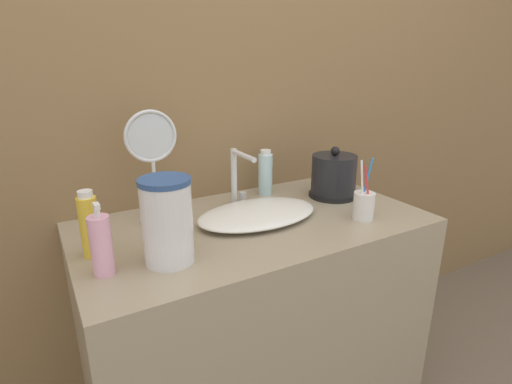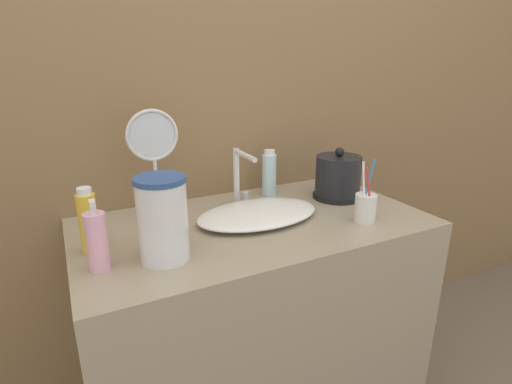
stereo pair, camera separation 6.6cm
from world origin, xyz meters
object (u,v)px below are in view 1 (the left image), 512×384
object	(u,v)px
faucet	(238,174)
electric_kettle	(334,177)
lotion_bottle	(101,245)
vanity_mirror	(153,159)
toothbrush_cup	(364,205)
water_pitcher	(167,221)
mouthwash_bottle	(265,173)
shampoo_bottle	(90,225)

from	to	relation	value
faucet	electric_kettle	distance (m)	0.38
lotion_bottle	vanity_mirror	xyz separation A→B (m)	(0.21, 0.27, 0.13)
faucet	toothbrush_cup	size ratio (longest dim) A/B	0.99
lotion_bottle	faucet	bearing A→B (deg)	27.38
lotion_bottle	water_pitcher	size ratio (longest dim) A/B	0.83
faucet	mouthwash_bottle	xyz separation A→B (m)	(0.15, 0.06, -0.03)
faucet	shampoo_bottle	bearing A→B (deg)	-164.11
faucet	vanity_mirror	bearing A→B (deg)	179.59
faucet	shampoo_bottle	size ratio (longest dim) A/B	1.12
mouthwash_bottle	vanity_mirror	size ratio (longest dim) A/B	0.49
vanity_mirror	water_pitcher	xyz separation A→B (m)	(-0.05, -0.28, -0.09)
toothbrush_cup	mouthwash_bottle	bearing A→B (deg)	111.47
toothbrush_cup	electric_kettle	bearing A→B (deg)	74.39
toothbrush_cup	lotion_bottle	size ratio (longest dim) A/B	1.10
electric_kettle	water_pitcher	xyz separation A→B (m)	(-0.71, -0.19, 0.04)
electric_kettle	vanity_mirror	bearing A→B (deg)	172.06
water_pitcher	faucet	bearing A→B (deg)	38.86
toothbrush_cup	vanity_mirror	size ratio (longest dim) A/B	0.57
faucet	water_pitcher	bearing A→B (deg)	-141.14
toothbrush_cup	vanity_mirror	world-z (taller)	vanity_mirror
faucet	water_pitcher	world-z (taller)	water_pitcher
electric_kettle	shampoo_bottle	xyz separation A→B (m)	(-0.88, -0.06, 0.01)
shampoo_bottle	water_pitcher	size ratio (longest dim) A/B	0.81
electric_kettle	water_pitcher	world-z (taller)	water_pitcher
mouthwash_bottle	vanity_mirror	bearing A→B (deg)	-172.57
faucet	water_pitcher	size ratio (longest dim) A/B	0.91
toothbrush_cup	water_pitcher	xyz separation A→B (m)	(-0.65, 0.04, 0.06)
shampoo_bottle	mouthwash_bottle	world-z (taller)	shampoo_bottle
electric_kettle	mouthwash_bottle	xyz separation A→B (m)	(-0.21, 0.15, 0.01)
mouthwash_bottle	shampoo_bottle	bearing A→B (deg)	-162.73
toothbrush_cup	shampoo_bottle	size ratio (longest dim) A/B	1.12
mouthwash_bottle	water_pitcher	size ratio (longest dim) A/B	0.78
faucet	lotion_bottle	xyz separation A→B (m)	(-0.51, -0.26, -0.04)
electric_kettle	lotion_bottle	xyz separation A→B (m)	(-0.87, -0.17, 0.00)
electric_kettle	faucet	bearing A→B (deg)	166.13
shampoo_bottle	faucet	bearing A→B (deg)	15.89
toothbrush_cup	faucet	bearing A→B (deg)	133.25
lotion_bottle	vanity_mirror	size ratio (longest dim) A/B	0.52
electric_kettle	shampoo_bottle	world-z (taller)	electric_kettle
vanity_mirror	electric_kettle	bearing A→B (deg)	-7.94
water_pitcher	mouthwash_bottle	bearing A→B (deg)	34.33
vanity_mirror	water_pitcher	world-z (taller)	vanity_mirror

